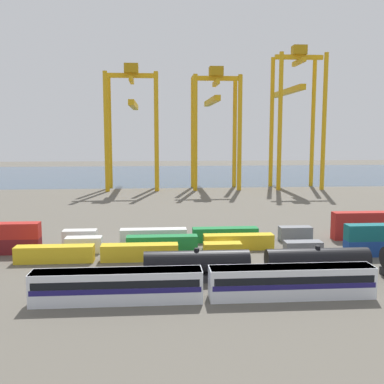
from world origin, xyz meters
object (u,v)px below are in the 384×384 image
passenger_train (206,283)px  freight_tank_row (376,261)px  shipping_container_15 (364,232)px  shipping_container_4 (381,248)px  shipping_container_9 (162,243)px  gantry_crane_west (132,115)px  shipping_container_11 (80,237)px  gantry_crane_central (215,115)px  shipping_container_1 (140,252)px  gantry_crane_east (295,104)px  shipping_container_14 (295,233)px  shipping_container_8 (84,245)px

passenger_train → freight_tank_row: freight_tank_row is taller
shipping_container_15 → shipping_container_4: bearing=-101.4°
shipping_container_4 → shipping_container_15: (2.32, 11.49, 0.00)m
shipping_container_9 → gantry_crane_west: 92.56m
shipping_container_11 → gantry_crane_central: (34.85, 83.00, 25.09)m
gantry_crane_west → gantry_crane_central: size_ratio=1.02×
shipping_container_11 → passenger_train: bearing=-56.0°
passenger_train → shipping_container_9: passenger_train is taller
shipping_container_1 → gantry_crane_east: (53.05, 94.58, 29.03)m
shipping_container_14 → gantry_crane_west: bearing=112.5°
gantry_crane_central → shipping_container_15: bearing=-77.6°
shipping_container_9 → gantry_crane_central: bearing=77.3°
gantry_crane_central → freight_tank_row: bearing=-84.7°
passenger_train → shipping_container_8: (-18.21, 23.60, -0.84)m
shipping_container_8 → gantry_crane_central: (33.27, 88.74, 25.09)m
passenger_train → gantry_crane_west: bearing=97.3°
shipping_container_14 → shipping_container_15: same height
passenger_train → gantry_crane_central: gantry_crane_central is taller
freight_tank_row → gantry_crane_east: 110.70m
shipping_container_9 → passenger_train: bearing=-78.0°
shipping_container_9 → shipping_container_15: (38.28, 5.75, 0.00)m
shipping_container_15 → gantry_crane_east: size_ratio=0.24×
shipping_container_4 → shipping_container_11: same height
shipping_container_4 → gantry_crane_central: 99.05m
shipping_container_11 → shipping_container_9: bearing=-21.2°
shipping_container_8 → gantry_crane_west: 92.17m
shipping_container_15 → shipping_container_9: bearing=-171.5°
shipping_container_1 → gantry_crane_east: 112.27m
shipping_container_4 → freight_tank_row: bearing=-120.3°
passenger_train → shipping_container_4: (30.97, 17.85, -0.84)m
shipping_container_9 → gantry_crane_east: gantry_crane_east is taller
shipping_container_11 → gantry_crane_central: gantry_crane_central is taller
freight_tank_row → shipping_container_8: 45.97m
shipping_container_9 → shipping_container_14: bearing=12.9°
shipping_container_14 → gantry_crane_west: 93.14m
shipping_container_14 → gantry_crane_east: bearing=73.6°
freight_tank_row → gantry_crane_west: bearing=110.4°
gantry_crane_west → shipping_container_11: bearing=-93.8°
shipping_container_11 → gantry_crane_west: gantry_crane_west is taller
gantry_crane_west → gantry_crane_east: (58.81, 0.23, 3.97)m
shipping_container_9 → shipping_container_11: size_ratio=2.00×
freight_tank_row → shipping_container_9: size_ratio=5.35×
shipping_container_11 → shipping_container_14: 39.80m
shipping_container_1 → shipping_container_8: (-9.63, 5.75, 0.00)m
shipping_container_4 → gantry_crane_central: size_ratio=0.28×
shipping_container_8 → gantry_crane_west: bearing=87.5°
freight_tank_row → shipping_container_15: bearing=68.9°
shipping_container_15 → gantry_crane_central: 88.60m
shipping_container_8 → shipping_container_14: (38.22, 5.75, 0.00)m
freight_tank_row → shipping_container_14: size_ratio=10.71×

